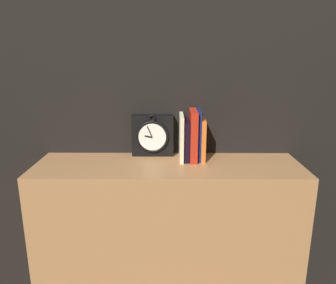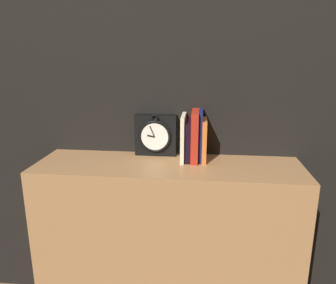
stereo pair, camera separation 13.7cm
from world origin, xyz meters
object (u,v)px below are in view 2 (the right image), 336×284
Objects in this scene: clock at (156,135)px; book_slot1_black at (188,140)px; book_slot0_cream at (183,138)px; book_slot4_orange at (204,140)px; book_slot3_navy at (201,135)px; book_slot2_red at (195,136)px.

book_slot1_black is (0.15, -0.04, -0.01)m from clock.
book_slot4_orange is at bearing 3.71° from book_slot0_cream.
book_slot0_cream is 0.08m from book_slot3_navy.
book_slot2_red reaches higher than clock.
book_slot4_orange is (0.02, -0.00, -0.02)m from book_slot3_navy.
book_slot1_black is 0.06m from book_slot3_navy.
book_slot1_black is 0.07m from book_slot4_orange.
clock is 0.89× the size of book_slot3_navy.
book_slot4_orange is at bearing -12.23° from book_slot3_navy.
book_slot2_red is 0.03m from book_slot3_navy.
book_slot3_navy reaches higher than book_slot0_cream.
book_slot1_black is at bearing 167.89° from book_slot2_red.
clock is 1.12× the size of book_slot1_black.
book_slot3_navy is at bearing 7.42° from book_slot0_cream.
book_slot2_red reaches higher than book_slot1_black.
clock is 0.14m from book_slot0_cream.
book_slot2_red is 1.21× the size of book_slot4_orange.
book_slot4_orange is (0.22, -0.04, -0.00)m from clock.
book_slot0_cream is at bearing -176.29° from book_slot4_orange.
clock is 0.23m from book_slot4_orange.
clock is 0.21m from book_slot3_navy.
clock is at bearing 163.93° from book_slot1_black.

